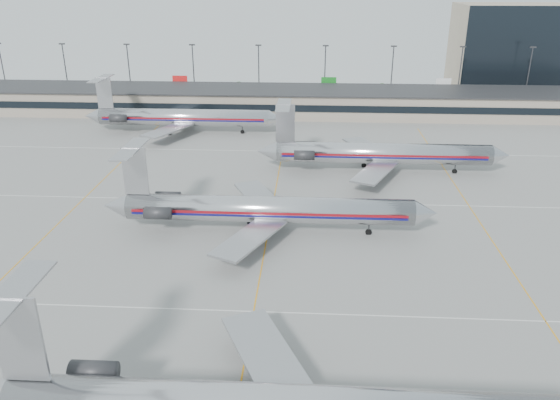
{
  "coord_description": "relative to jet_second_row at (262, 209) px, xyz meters",
  "views": [
    {
      "loc": [
        5.6,
        -38.17,
        32.85
      ],
      "look_at": [
        1.61,
        29.87,
        4.5
      ],
      "focal_mm": 35.0,
      "sensor_mm": 36.0,
      "label": 1
    }
  ],
  "objects": [
    {
      "name": "jet_second_row",
      "position": [
        0.0,
        0.0,
        0.0
      ],
      "size": [
        45.29,
        26.67,
        11.85
      ],
      "color": "silver",
      "rests_on": "ground"
    },
    {
      "name": "distant_building",
      "position": [
        62.78,
        98.83,
        9.06
      ],
      "size": [
        30.0,
        20.0,
        25.0
      ],
      "primitive_type": "cube",
      "color": "tan",
      "rests_on": "ground"
    },
    {
      "name": "light_mast_row",
      "position": [
        0.78,
        82.83,
        5.14
      ],
      "size": [
        163.6,
        0.4,
        15.28
      ],
      "color": "#38383D",
      "rests_on": "ground"
    },
    {
      "name": "jet_back_row",
      "position": [
        -22.69,
        49.48,
        0.09
      ],
      "size": [
        44.41,
        27.32,
        12.14
      ],
      "color": "silver",
      "rests_on": "ground"
    },
    {
      "name": "apron_markings",
      "position": [
        0.78,
        -19.17,
        -3.43
      ],
      "size": [
        160.0,
        0.15,
        0.02
      ],
      "primitive_type": "cube",
      "color": "silver",
      "rests_on": "ground"
    },
    {
      "name": "ground",
      "position": [
        0.78,
        -29.17,
        -3.44
      ],
      "size": [
        260.0,
        260.0,
        0.0
      ],
      "primitive_type": "plane",
      "color": "gray",
      "rests_on": "ground"
    },
    {
      "name": "terminal",
      "position": [
        0.78,
        68.8,
        -0.28
      ],
      "size": [
        162.0,
        17.0,
        6.25
      ],
      "color": "gray",
      "rests_on": "ground"
    },
    {
      "name": "jet_third_row",
      "position": [
        18.2,
        25.71,
        0.08
      ],
      "size": [
        44.34,
        27.27,
        12.12
      ],
      "color": "silver",
      "rests_on": "ground"
    }
  ]
}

